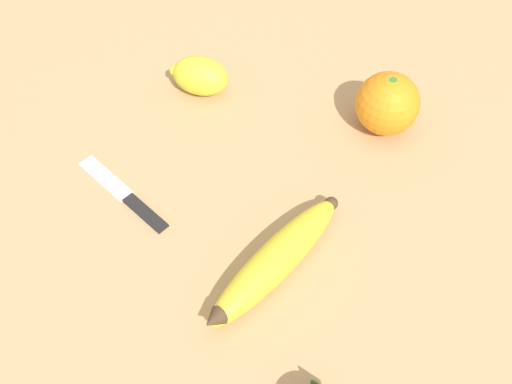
{
  "coord_description": "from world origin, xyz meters",
  "views": [
    {
      "loc": [
        -0.25,
        0.44,
        0.62
      ],
      "look_at": [
        -0.06,
        0.03,
        0.03
      ],
      "focal_mm": 42.0,
      "sensor_mm": 36.0,
      "label": 1
    }
  ],
  "objects_px": {
    "banana": "(275,261)",
    "paring_knife": "(125,195)",
    "lemon": "(200,76)",
    "orange": "(388,104)"
  },
  "relations": [
    {
      "from": "banana",
      "to": "lemon",
      "type": "bearing_deg",
      "value": -120.17
    },
    {
      "from": "banana",
      "to": "paring_knife",
      "type": "relative_size",
      "value": 1.43
    },
    {
      "from": "banana",
      "to": "orange",
      "type": "xyz_separation_m",
      "value": [
        -0.04,
        -0.28,
        0.02
      ]
    },
    {
      "from": "lemon",
      "to": "paring_knife",
      "type": "bearing_deg",
      "value": 91.18
    },
    {
      "from": "orange",
      "to": "banana",
      "type": "bearing_deg",
      "value": 81.02
    },
    {
      "from": "lemon",
      "to": "paring_knife",
      "type": "xyz_separation_m",
      "value": [
        -0.0,
        0.22,
        -0.03
      ]
    },
    {
      "from": "banana",
      "to": "paring_knife",
      "type": "xyz_separation_m",
      "value": [
        0.22,
        -0.02,
        -0.02
      ]
    },
    {
      "from": "lemon",
      "to": "orange",
      "type": "bearing_deg",
      "value": -170.5
    },
    {
      "from": "paring_knife",
      "to": "lemon",
      "type": "bearing_deg",
      "value": 19.93
    },
    {
      "from": "paring_knife",
      "to": "orange",
      "type": "bearing_deg",
      "value": -26.48
    }
  ]
}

